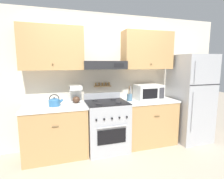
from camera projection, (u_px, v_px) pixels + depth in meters
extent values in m
plane|color=#B2A38E|center=(111.00, 156.00, 3.05)|extent=(16.00, 16.00, 0.00)
cube|color=beige|center=(101.00, 80.00, 3.48)|extent=(5.20, 0.08, 2.55)
cube|color=tan|center=(52.00, 48.00, 2.94)|extent=(1.04, 0.33, 0.73)
sphere|color=brown|center=(53.00, 64.00, 2.81)|extent=(0.02, 0.02, 0.02)
cube|color=tan|center=(147.00, 51.00, 3.46)|extent=(1.01, 0.33, 0.73)
sphere|color=brown|center=(151.00, 64.00, 3.33)|extent=(0.02, 0.02, 0.02)
cube|color=#232326|center=(104.00, 65.00, 3.23)|extent=(0.79, 0.37, 0.15)
cube|color=black|center=(119.00, 65.00, 3.11)|extent=(0.19, 0.01, 0.07)
cube|color=tan|center=(103.00, 86.00, 3.42)|extent=(0.34, 0.07, 0.02)
cylinder|color=olive|center=(96.00, 84.00, 3.38)|extent=(0.03, 0.03, 0.06)
cylinder|color=olive|center=(99.00, 84.00, 3.40)|extent=(0.03, 0.03, 0.06)
cylinder|color=olive|center=(102.00, 84.00, 3.42)|extent=(0.03, 0.03, 0.06)
cylinder|color=olive|center=(106.00, 84.00, 3.44)|extent=(0.03, 0.03, 0.06)
cylinder|color=olive|center=(109.00, 84.00, 3.46)|extent=(0.03, 0.03, 0.06)
cube|color=tan|center=(56.00, 132.00, 3.02)|extent=(1.04, 0.60, 0.86)
cube|color=white|center=(55.00, 107.00, 2.95)|extent=(1.06, 0.63, 0.03)
cylinder|color=brown|center=(55.00, 127.00, 2.69)|extent=(0.10, 0.01, 0.01)
cube|color=tan|center=(148.00, 122.00, 3.55)|extent=(1.01, 0.60, 0.86)
cube|color=white|center=(149.00, 100.00, 3.48)|extent=(1.03, 0.63, 0.03)
cylinder|color=brown|center=(157.00, 116.00, 3.22)|extent=(0.10, 0.01, 0.01)
cube|color=#ADAFB5|center=(107.00, 126.00, 3.25)|extent=(0.74, 0.65, 0.90)
cube|color=black|center=(112.00, 137.00, 2.95)|extent=(0.50, 0.01, 0.25)
cylinder|color=#ADAFB5|center=(112.00, 127.00, 2.90)|extent=(0.52, 0.02, 0.02)
cube|color=black|center=(107.00, 102.00, 3.18)|extent=(0.74, 0.65, 0.01)
cylinder|color=#232326|center=(99.00, 104.00, 2.98)|extent=(0.11, 0.11, 0.02)
cylinder|color=#232326|center=(119.00, 103.00, 3.09)|extent=(0.11, 0.11, 0.02)
cylinder|color=#232326|center=(95.00, 100.00, 3.28)|extent=(0.11, 0.11, 0.02)
cylinder|color=#232326|center=(113.00, 99.00, 3.38)|extent=(0.11, 0.11, 0.02)
cylinder|color=black|center=(96.00, 120.00, 2.82)|extent=(0.03, 0.02, 0.03)
cylinder|color=black|center=(104.00, 119.00, 2.86)|extent=(0.03, 0.02, 0.03)
cylinder|color=black|center=(112.00, 118.00, 2.90)|extent=(0.03, 0.02, 0.03)
cylinder|color=black|center=(120.00, 118.00, 2.94)|extent=(0.03, 0.02, 0.03)
cylinder|color=black|center=(127.00, 117.00, 2.97)|extent=(0.03, 0.02, 0.03)
cube|color=#ADAFB5|center=(102.00, 96.00, 3.46)|extent=(0.74, 0.04, 0.12)
cube|color=#ADAFB5|center=(190.00, 98.00, 3.67)|extent=(0.70, 0.75, 1.78)
cube|color=black|center=(205.00, 85.00, 3.26)|extent=(0.70, 0.01, 0.01)
cylinder|color=#ADAFB5|center=(195.00, 72.00, 3.13)|extent=(0.02, 0.02, 0.39)
cylinder|color=#ADAFB5|center=(193.00, 112.00, 3.24)|extent=(0.02, 0.02, 0.75)
cylinder|color=teal|center=(54.00, 103.00, 2.97)|extent=(0.19, 0.19, 0.10)
ellipsoid|color=teal|center=(54.00, 100.00, 2.96)|extent=(0.18, 0.18, 0.06)
sphere|color=black|center=(54.00, 98.00, 2.96)|extent=(0.02, 0.02, 0.02)
cylinder|color=teal|center=(60.00, 102.00, 2.99)|extent=(0.12, 0.04, 0.10)
torus|color=black|center=(54.00, 99.00, 2.96)|extent=(0.17, 0.01, 0.17)
cube|color=white|center=(76.00, 104.00, 3.08)|extent=(0.21, 0.25, 0.03)
cube|color=white|center=(75.00, 94.00, 3.14)|extent=(0.21, 0.08, 0.33)
cube|color=white|center=(76.00, 88.00, 3.03)|extent=(0.21, 0.21, 0.07)
ellipsoid|color=#4C3323|center=(76.00, 100.00, 3.05)|extent=(0.13, 0.13, 0.12)
cube|color=white|center=(148.00, 92.00, 3.50)|extent=(0.52, 0.37, 0.30)
cube|color=black|center=(150.00, 94.00, 3.30)|extent=(0.31, 0.01, 0.19)
cube|color=#38383D|center=(162.00, 93.00, 3.38)|extent=(0.10, 0.01, 0.21)
cylinder|color=slate|center=(130.00, 97.00, 3.37)|extent=(0.10, 0.10, 0.13)
cylinder|color=olive|center=(129.00, 90.00, 3.34)|extent=(0.01, 0.05, 0.16)
cylinder|color=#28282B|center=(130.00, 90.00, 3.35)|extent=(0.01, 0.04, 0.16)
cylinder|color=#B2B2B7|center=(130.00, 90.00, 3.36)|extent=(0.01, 0.03, 0.16)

